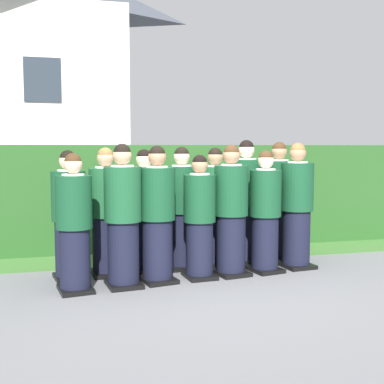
{
  "coord_description": "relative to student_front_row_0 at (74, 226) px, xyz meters",
  "views": [
    {
      "loc": [
        -1.58,
        -5.86,
        1.62
      ],
      "look_at": [
        0.0,
        0.28,
        1.05
      ],
      "focal_mm": 46.44,
      "sensor_mm": 36.0,
      "label": 1
    }
  ],
  "objects": [
    {
      "name": "student_rear_row_5",
      "position": [
        2.38,
        0.92,
        0.08
      ],
      "size": [
        0.47,
        0.55,
        1.72
      ],
      "color": "black",
      "rests_on": "ground"
    },
    {
      "name": "student_front_row_6",
      "position": [
        2.93,
        0.44,
        0.06
      ],
      "size": [
        0.44,
        0.52,
        1.68
      ],
      "color": "black",
      "rests_on": "ground"
    },
    {
      "name": "student_rear_row_6",
      "position": [
        2.89,
        0.95,
        0.07
      ],
      "size": [
        0.46,
        0.54,
        1.7
      ],
      "color": "black",
      "rests_on": "ground"
    },
    {
      "name": "ground_plane",
      "position": [
        1.49,
        0.22,
        -0.74
      ],
      "size": [
        60.0,
        60.0,
        0.0
      ],
      "primitive_type": "plane",
      "color": "slate"
    },
    {
      "name": "student_front_row_5",
      "position": [
        2.43,
        0.32,
        0.01
      ],
      "size": [
        0.45,
        0.54,
        1.58
      ],
      "color": "black",
      "rests_on": "ground"
    },
    {
      "name": "student_rear_row_4",
      "position": [
        1.9,
        0.83,
        0.03
      ],
      "size": [
        0.45,
        0.52,
        1.62
      ],
      "color": "black",
      "rests_on": "ground"
    },
    {
      "name": "lawn_strip",
      "position": [
        1.49,
        1.46,
        -0.74
      ],
      "size": [
        8.64,
        0.9,
        0.01
      ],
      "primitive_type": "cube",
      "color": "#477A38",
      "rests_on": "ground"
    },
    {
      "name": "student_rear_row_3",
      "position": [
        1.42,
        0.77,
        0.04
      ],
      "size": [
        0.42,
        0.53,
        1.63
      ],
      "color": "black",
      "rests_on": "ground"
    },
    {
      "name": "student_front_row_1",
      "position": [
        0.55,
        0.08,
        0.05
      ],
      "size": [
        0.44,
        0.55,
        1.66
      ],
      "color": "black",
      "rests_on": "ground"
    },
    {
      "name": "student_rear_row_0",
      "position": [
        -0.05,
        0.55,
        0.01
      ],
      "size": [
        0.44,
        0.51,
        1.59
      ],
      "color": "black",
      "rests_on": "ground"
    },
    {
      "name": "student_front_row_4",
      "position": [
        1.94,
        0.28,
        0.05
      ],
      "size": [
        0.46,
        0.53,
        1.66
      ],
      "color": "black",
      "rests_on": "ground"
    },
    {
      "name": "student_rear_row_2",
      "position": [
        0.9,
        0.7,
        0.02
      ],
      "size": [
        0.44,
        0.52,
        1.6
      ],
      "color": "black",
      "rests_on": "ground"
    },
    {
      "name": "student_rear_row_1",
      "position": [
        0.41,
        0.65,
        0.03
      ],
      "size": [
        0.42,
        0.53,
        1.62
      ],
      "color": "black",
      "rests_on": "ground"
    },
    {
      "name": "student_front_row_0",
      "position": [
        0.0,
        0.0,
        0.0
      ],
      "size": [
        0.42,
        0.52,
        1.56
      ],
      "color": "black",
      "rests_on": "ground"
    },
    {
      "name": "hedge",
      "position": [
        1.49,
        2.26,
        0.09
      ],
      "size": [
        8.64,
        0.7,
        1.66
      ],
      "color": "#285623",
      "rests_on": "ground"
    },
    {
      "name": "student_front_row_2",
      "position": [
        0.98,
        0.17,
        0.04
      ],
      "size": [
        0.47,
        0.54,
        1.64
      ],
      "color": "black",
      "rests_on": "ground"
    },
    {
      "name": "student_front_row_3",
      "position": [
        1.51,
        0.22,
        -0.01
      ],
      "size": [
        0.4,
        0.46,
        1.53
      ],
      "color": "black",
      "rests_on": "ground"
    }
  ]
}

